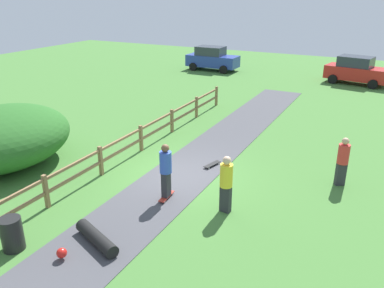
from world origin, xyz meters
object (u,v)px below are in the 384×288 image
object	(u,v)px
skater_fallen	(94,239)
parked_car_red	(357,70)
trash_bin	(12,234)
skateboard_loose	(212,164)
skater_riding	(166,169)
bystander_red	(343,159)
bystander_yellow	(226,182)
parked_car_blue	(212,58)
bush_large	(3,137)

from	to	relation	value
skater_fallen	parked_car_red	world-z (taller)	parked_car_red
trash_bin	skateboard_loose	world-z (taller)	trash_bin
trash_bin	skater_riding	xyz separation A→B (m)	(2.19, 4.06, 0.61)
skateboard_loose	bystander_red	bearing A→B (deg)	8.02
trash_bin	bystander_yellow	size ratio (longest dim) A/B	0.50
parked_car_red	skater_riding	bearing A→B (deg)	-99.95
skater_fallen	bystander_red	world-z (taller)	bystander_red
bystander_yellow	parked_car_blue	xyz separation A→B (m)	(-9.53, 20.08, -0.04)
skater_fallen	skateboard_loose	bearing A→B (deg)	83.15
bush_large	bystander_red	xyz separation A→B (m)	(11.57, 4.03, -0.17)
bystander_yellow	skateboard_loose	bearing A→B (deg)	121.32
skater_riding	skater_fallen	distance (m)	3.16
skateboard_loose	bystander_yellow	xyz separation A→B (m)	(1.68, -2.77, 0.91)
bystander_yellow	skater_riding	bearing A→B (deg)	-175.50
bush_large	trash_bin	bearing A→B (deg)	-38.03
trash_bin	parked_car_red	world-z (taller)	parked_car_red
skater_riding	skateboard_loose	xyz separation A→B (m)	(0.29, 2.92, -0.97)
skater_riding	parked_car_blue	size ratio (longest dim) A/B	0.44
trash_bin	parked_car_red	bearing A→B (deg)	76.72
skater_fallen	skateboard_loose	xyz separation A→B (m)	(0.71, 5.93, -0.11)
skater_riding	skater_fallen	world-z (taller)	skater_riding
bystander_red	parked_car_blue	size ratio (longest dim) A/B	0.41
skater_riding	bystander_red	distance (m)	5.98
trash_bin	skater_fallen	bearing A→B (deg)	30.80
skateboard_loose	bystander_yellow	size ratio (longest dim) A/B	0.46
skateboard_loose	skater_riding	bearing A→B (deg)	-95.67
trash_bin	skater_fallen	xyz separation A→B (m)	(1.76, 1.05, -0.25)
bystander_yellow	skater_fallen	bearing A→B (deg)	-127.14
bush_large	skateboard_loose	distance (m)	7.90
skateboard_loose	skater_fallen	bearing A→B (deg)	-96.85
skater_fallen	trash_bin	bearing A→B (deg)	-149.20
bystander_red	parked_car_red	bearing A→B (deg)	94.29
skater_riding	bystander_yellow	distance (m)	1.98
bush_large	skater_riding	world-z (taller)	bush_large
skater_riding	skateboard_loose	bearing A→B (deg)	84.33
bush_large	bystander_yellow	world-z (taller)	bush_large
trash_bin	bystander_red	size ratio (longest dim) A/B	0.52
skater_fallen	bystander_yellow	xyz separation A→B (m)	(2.39, 3.16, 0.80)
skater_riding	skater_fallen	xyz separation A→B (m)	(-0.42, -3.01, -0.86)
skater_riding	skateboard_loose	world-z (taller)	skater_riding
bush_large	parked_car_red	bearing A→B (deg)	63.53
bush_large	parked_car_red	xyz separation A→B (m)	(10.32, 20.72, -0.16)
skater_fallen	bystander_yellow	bearing A→B (deg)	52.86
skater_riding	bystander_yellow	xyz separation A→B (m)	(1.97, 0.16, -0.06)
skateboard_loose	bystander_red	size ratio (longest dim) A/B	0.48
skater_riding	parked_car_red	distance (m)	20.56
bush_large	parked_car_blue	world-z (taller)	bush_large
parked_car_red	skater_fallen	bearing A→B (deg)	-99.70
skateboard_loose	parked_car_red	world-z (taller)	parked_car_red
bush_large	parked_car_blue	xyz separation A→B (m)	(-0.80, 20.71, -0.16)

